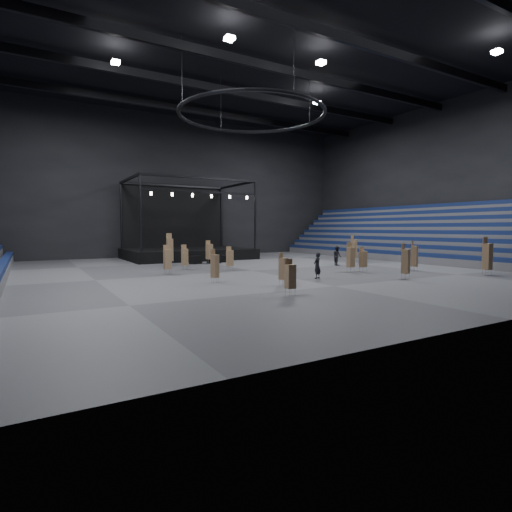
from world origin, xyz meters
TOP-DOWN VIEW (x-y plane):
  - floor at (0.00, 0.00)m, footprint 50.00×50.00m
  - ceiling at (0.00, 0.00)m, footprint 50.00×42.00m
  - wall_back at (0.00, 21.00)m, footprint 50.00×0.20m
  - wall_right at (25.00, 0.00)m, footprint 0.20×42.00m
  - bleachers_right at (22.94, 0.00)m, footprint 7.20×40.00m
  - stage at (0.00, 16.24)m, footprint 14.00×10.00m
  - truss_ring at (-0.00, 0.00)m, footprint 12.30×12.30m
  - roof_girders at (0.00, -0.00)m, footprint 49.00×30.35m
  - floodlights at (0.00, -4.00)m, footprint 28.60×16.60m
  - flight_case_left at (-1.76, 8.51)m, footprint 1.28×0.77m
  - flight_case_mid at (0.15, 8.23)m, footprint 1.34×0.68m
  - flight_case_right at (1.83, 8.88)m, footprint 1.15×0.61m
  - chair_stack_0 at (6.46, -5.06)m, footprint 0.53×0.53m
  - chair_stack_1 at (-7.11, 0.76)m, footprint 0.54×0.54m
  - chair_stack_2 at (-4.40, -11.99)m, footprint 0.51×0.51m
  - chair_stack_3 at (-4.58, 8.01)m, footprint 0.56×0.56m
  - chair_stack_4 at (13.85, -11.99)m, footprint 0.56×0.56m
  - chair_stack_5 at (7.55, -5.37)m, footprint 0.50×0.50m
  - chair_stack_6 at (11.73, -7.08)m, footprint 0.59×0.59m
  - chair_stack_7 at (-5.83, -5.35)m, footprint 0.55×0.55m
  - chair_stack_8 at (6.70, -10.33)m, footprint 0.61×0.61m
  - chair_stack_9 at (13.90, 2.36)m, footprint 0.61×0.61m
  - chair_stack_10 at (-1.52, 1.15)m, footprint 0.48×0.48m
  - chair_stack_11 at (-2.52, -8.50)m, footprint 0.57×0.57m
  - chair_stack_12 at (-0.46, 8.01)m, footprint 0.65×0.65m
  - chair_stack_13 at (-4.71, 3.51)m, footprint 0.48×0.48m
  - man_center at (1.46, -6.97)m, footprint 0.80×0.68m
  - crew_member at (9.62, 0.15)m, footprint 0.90×1.04m

SIDE VIEW (x-z plane):
  - floor at x=0.00m, z-range 0.00..0.00m
  - flight_case_right at x=1.83m, z-range 0.00..0.75m
  - flight_case_left at x=-1.76m, z-range 0.00..0.81m
  - flight_case_mid at x=0.15m, z-range 0.00..0.89m
  - crew_member at x=9.62m, z-range 0.00..1.85m
  - man_center at x=1.46m, z-range 0.00..1.87m
  - chair_stack_2 at x=-4.40m, z-range 0.08..2.06m
  - chair_stack_11 at x=-2.52m, z-range 0.05..2.12m
  - chair_stack_5 at x=7.55m, z-range 0.08..2.12m
  - chair_stack_10 at x=-1.52m, z-range 0.08..2.12m
  - chair_stack_7 at x=-5.83m, z-range 0.03..2.27m
  - chair_stack_13 at x=-4.71m, z-range 0.06..2.26m
  - chair_stack_1 at x=-7.11m, z-range 0.08..2.39m
  - chair_stack_12 at x=-0.46m, z-range 0.08..2.46m
  - chair_stack_0 at x=6.46m, z-range 0.05..2.50m
  - chair_stack_8 at x=6.70m, z-range 0.04..2.57m
  - chair_stack_6 at x=11.73m, z-range 0.02..2.58m
  - stage at x=0.00m, z-range -3.15..6.05m
  - chair_stack_9 at x=13.90m, z-range 0.02..2.88m
  - chair_stack_4 at x=13.85m, z-range 0.03..2.99m
  - chair_stack_3 at x=-4.58m, z-range 0.02..3.15m
  - bleachers_right at x=22.94m, z-range -1.47..4.93m
  - wall_back at x=0.00m, z-range 0.00..18.00m
  - wall_right at x=25.00m, z-range 0.00..18.00m
  - truss_ring at x=0.00m, z-range 10.43..15.58m
  - floodlights at x=0.00m, z-range 16.48..16.73m
  - roof_girders at x=0.00m, z-range 16.85..17.55m
  - ceiling at x=0.00m, z-range 17.90..18.10m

